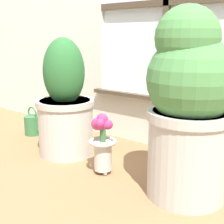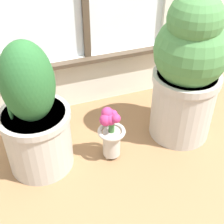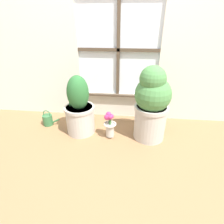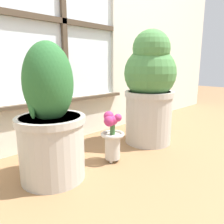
# 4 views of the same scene
# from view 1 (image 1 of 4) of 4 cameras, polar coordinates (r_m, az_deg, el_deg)

# --- Properties ---
(ground_plane) EXTENTS (10.00, 10.00, 0.00)m
(ground_plane) POSITION_cam_1_polar(r_m,az_deg,el_deg) (1.50, -3.26, -12.74)
(ground_plane) COLOR olive
(potted_plant_left) EXTENTS (0.33, 0.33, 0.66)m
(potted_plant_left) POSITION_cam_1_polar(r_m,az_deg,el_deg) (1.78, -8.57, 1.19)
(potted_plant_left) COLOR #B7B2A8
(potted_plant_left) RESTS_ON ground_plane
(potted_plant_right) EXTENTS (0.36, 0.36, 0.79)m
(potted_plant_right) POSITION_cam_1_polar(r_m,az_deg,el_deg) (1.29, 13.94, 1.38)
(potted_plant_right) COLOR #B7B2A8
(potted_plant_right) RESTS_ON ground_plane
(flower_vase) EXTENTS (0.14, 0.14, 0.30)m
(flower_vase) POSITION_cam_1_polar(r_m,az_deg,el_deg) (1.53, -1.80, -5.49)
(flower_vase) COLOR #BCB7AD
(flower_vase) RESTS_ON ground_plane
(watering_can) EXTENTS (0.21, 0.12, 0.20)m
(watering_can) POSITION_cam_1_polar(r_m,az_deg,el_deg) (2.23, -14.23, -2.24)
(watering_can) COLOR #336B3D
(watering_can) RESTS_ON ground_plane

